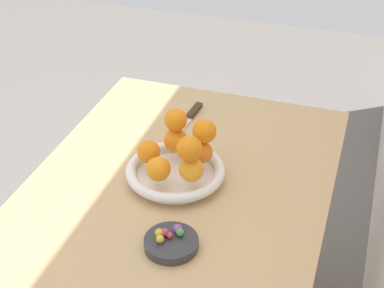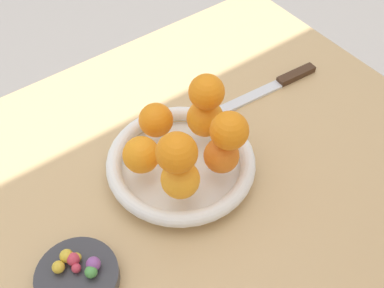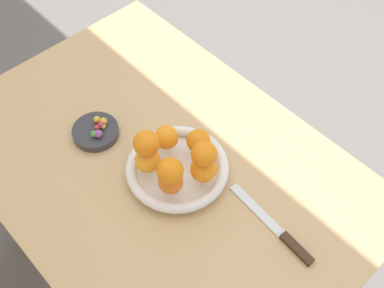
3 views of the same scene
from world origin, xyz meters
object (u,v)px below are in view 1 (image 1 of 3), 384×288
Objects in this scene: orange_5 at (176,120)px; candy_ball_4 at (165,232)px; candy_ball_6 at (159,233)px; orange_2 at (158,170)px; candy_ball_0 at (170,235)px; dining_table at (173,221)px; orange_7 at (204,131)px; candy_ball_1 at (164,232)px; candy_ball_3 at (160,239)px; orange_0 at (176,140)px; candy_ball_5 at (180,232)px; fruit_bowl at (175,172)px; candy_dish at (171,243)px; candy_ball_2 at (178,229)px; orange_6 at (189,149)px; orange_3 at (191,170)px; orange_4 at (201,152)px; knife at (186,121)px; orange_1 at (149,152)px.

orange_5 is 3.89× the size of candy_ball_4.
candy_ball_4 is at bearing 137.63° from candy_ball_6.
orange_2 is 0.20m from candy_ball_0.
orange_7 is (-0.11, 0.05, 0.22)m from dining_table.
candy_ball_1 reaches higher than dining_table.
candy_ball_3 is at bearing -4.70° from candy_ball_1.
orange_0 reaches higher than candy_ball_5.
candy_ball_0 is 0.77× the size of candy_ball_5.
orange_2 is at bearing 0.37° from orange_5.
fruit_bowl and candy_ball_5 have the same top height.
candy_ball_2 is (-0.03, 0.01, 0.02)m from candy_dish.
orange_2 is 0.10m from orange_6.
candy_ball_3 is (0.19, 0.08, -0.04)m from orange_2.
orange_3 is 1.03× the size of orange_5.
dining_table is 58.67× the size of candy_ball_5.
candy_dish is at bearing 17.72° from orange_0.
orange_5 is at bearing 103.52° from orange_0.
orange_3 is at bearing -175.72° from candy_ball_0.
candy_ball_5 is 0.05m from candy_ball_6.
candy_ball_2 is (0.26, 0.03, -0.04)m from orange_4.
candy_ball_6 is at bearing -1.62° from orange_6.
orange_7 reaches higher than orange_4.
candy_ball_0 is (-0.00, -0.00, 0.02)m from candy_dish.
knife is (-0.23, -0.12, -0.06)m from orange_4.
orange_7 is 0.29m from knife.
candy_ball_3 is (0.26, 0.06, 0.01)m from fruit_bowl.
orange_6 is at bearing -5.60° from orange_7.
fruit_bowl is at bearing -53.52° from orange_4.
dining_table is 0.25m from orange_7.
candy_ball_4 is at bearing -170.56° from candy_ball_1.
orange_5 is at bearing -146.29° from orange_6.
orange_6 is (-0.02, 0.07, 0.06)m from orange_2.
orange_3 is 1.01× the size of orange_7.
orange_3 is 2.92× the size of candy_ball_2.
candy_ball_6 is (0.03, -0.03, -0.00)m from candy_ball_2.
orange_0 is 3.18× the size of candy_ball_6.
orange_1 is at bearing -148.72° from candy_ball_0.
orange_3 is at bearing 72.78° from orange_1.
orange_0 is at bearing -103.35° from orange_7.
candy_ball_3 is at bearing -0.09° from orange_4.
candy_ball_0 is at bearing 4.28° from orange_3.
candy_ball_2 is at bearing 20.37° from orange_0.
orange_4 is 4.07× the size of candy_ball_0.
candy_ball_4 is (-0.01, -0.01, 0.00)m from candy_ball_0.
orange_3 is 3.03× the size of candy_ball_6.
orange_7 is 3.00× the size of candy_ball_6.
orange_4 reaches higher than fruit_bowl.
candy_dish is 0.03m from candy_ball_3.
candy_ball_2 is (-0.02, 0.01, 0.00)m from candy_ball_0.
candy_ball_5 is at bearing 141.56° from candy_dish.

